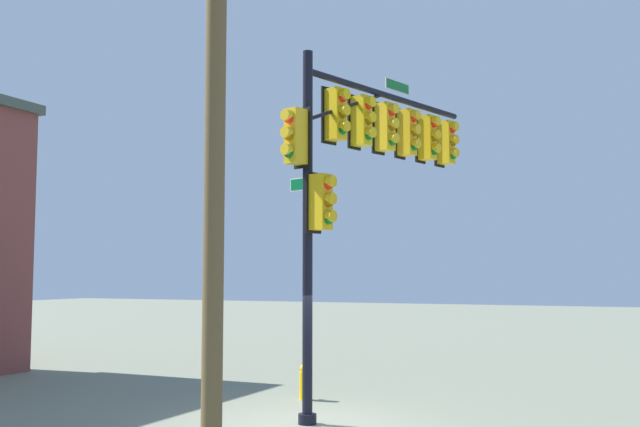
# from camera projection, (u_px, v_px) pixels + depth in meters

# --- Properties ---
(ground_plane) EXTENTS (120.00, 120.00, 0.00)m
(ground_plane) POSITION_uv_depth(u_px,v_px,m) (307.00, 424.00, 14.39)
(ground_plane) COLOR slate
(signal_pole_assembly) EXTENTS (6.20, 2.30, 7.46)m
(signal_pole_assembly) POSITION_uv_depth(u_px,v_px,m) (368.00, 151.00, 16.27)
(signal_pole_assembly) COLOR black
(signal_pole_assembly) RESTS_ON ground_plane
(utility_pole) EXTENTS (1.80, 0.34, 8.12)m
(utility_pole) POSITION_uv_depth(u_px,v_px,m) (214.00, 188.00, 10.84)
(utility_pole) COLOR brown
(utility_pole) RESTS_ON ground_plane
(fire_hydrant) EXTENTS (0.33, 0.24, 0.83)m
(fire_hydrant) POSITION_uv_depth(u_px,v_px,m) (305.00, 382.00, 17.23)
(fire_hydrant) COLOR #EFB809
(fire_hydrant) RESTS_ON ground_plane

